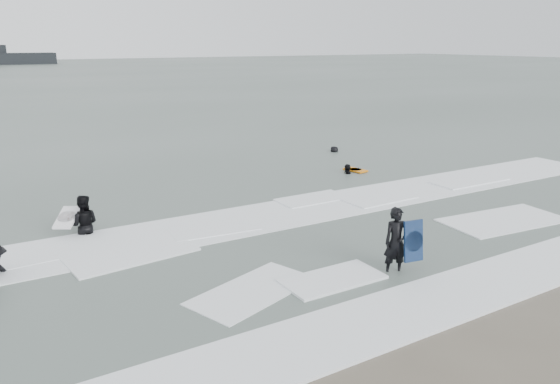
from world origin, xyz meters
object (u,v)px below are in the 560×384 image
surfer_right_far (334,153)px  surfer_centre (394,274)px  surfer_wading (85,235)px  surfer_right_near (347,175)px

surfer_right_far → surfer_centre: bearing=14.9°
surfer_right_far → surfer_wading: bearing=-20.3°
surfer_centre → surfer_right_near: 9.75m
surfer_right_near → surfer_centre: bearing=6.2°
surfer_wading → surfer_right_near: (10.66, 1.96, 0.00)m
surfer_right_near → surfer_right_far: 4.42m
surfer_wading → surfer_right_near: surfer_wading is taller
surfer_centre → surfer_wading: 8.54m
surfer_wading → surfer_centre: bearing=150.2°
surfer_centre → surfer_right_near: surfer_centre is taller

